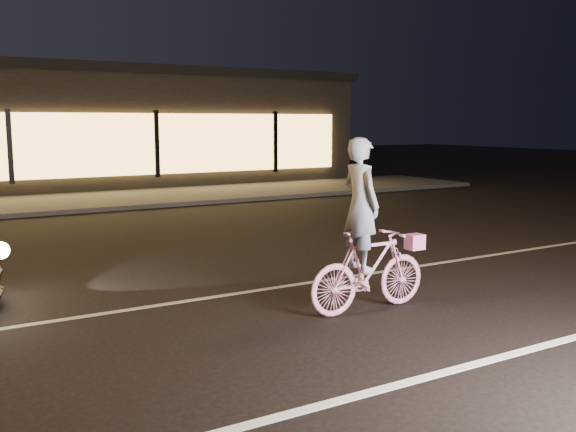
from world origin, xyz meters
TOP-DOWN VIEW (x-y plane):
  - ground at (0.00, 0.00)m, footprint 90.00×90.00m
  - lane_stripe_near at (0.00, -1.50)m, footprint 60.00×0.12m
  - lane_stripe_far at (0.00, 2.00)m, footprint 60.00×0.10m
  - sidewalk at (0.00, 13.00)m, footprint 30.00×4.00m
  - cyclist at (2.12, 0.45)m, footprint 1.70×0.59m

SIDE VIEW (x-z plane):
  - ground at x=0.00m, z-range 0.00..0.00m
  - lane_stripe_near at x=0.00m, z-range 0.00..0.01m
  - lane_stripe_far at x=0.00m, z-range 0.00..0.01m
  - sidewalk at x=0.00m, z-range 0.00..0.12m
  - cyclist at x=2.12m, z-range -0.31..1.84m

